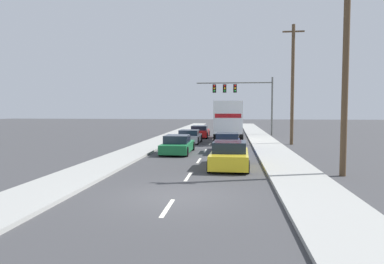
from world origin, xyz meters
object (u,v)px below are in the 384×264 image
traffic_signal_mast (237,92)px  car_yellow (230,156)px  car_silver (189,137)px  box_truck (229,118)px  car_blue (227,143)px  car_red (200,132)px  car_green (178,145)px  utility_pole_near (345,72)px  utility_pole_mid (293,83)px

traffic_signal_mast → car_yellow: bearing=-91.5°
car_silver → box_truck: box_truck is taller
car_blue → traffic_signal_mast: bearing=87.1°
car_red → car_blue: car_blue is taller
car_silver → car_yellow: size_ratio=0.92×
car_green → car_yellow: size_ratio=1.04×
car_red → car_green: 13.85m
car_yellow → traffic_signal_mast: 23.67m
traffic_signal_mast → utility_pole_near: bearing=-79.8°
car_blue → box_truck: bearing=90.0°
car_silver → traffic_signal_mast: (4.34, 10.11, 4.52)m
car_red → utility_pole_near: (8.50, -21.15, 4.07)m
car_yellow → utility_pole_near: (5.12, -1.72, 4.04)m
car_green → traffic_signal_mast: bearing=76.6°
car_silver → box_truck: (3.51, 2.41, 1.61)m
car_red → car_blue: 13.17m
car_silver → car_red: bearing=86.9°
car_green → traffic_signal_mast: 18.69m
car_silver → car_green: size_ratio=0.88×
traffic_signal_mast → utility_pole_near: utility_pole_near is taller
car_blue → utility_pole_mid: (5.39, 5.96, 4.60)m
car_red → box_truck: 5.25m
car_silver → box_truck: 4.55m
car_silver → utility_pole_near: utility_pole_near is taller
car_green → utility_pole_mid: size_ratio=0.45×
box_truck → utility_pole_near: 18.24m
car_red → car_silver: size_ratio=1.16×
car_red → utility_pole_near: bearing=-68.1°
car_yellow → traffic_signal_mast: traffic_signal_mast is taller
car_silver → utility_pole_near: 17.77m
utility_pole_mid → box_truck: bearing=151.4°
car_blue → car_yellow: (0.23, -6.65, 0.01)m
box_truck → utility_pole_mid: 6.86m
car_green → car_blue: 3.54m
car_yellow → car_red: bearing=99.9°
car_yellow → car_green: bearing=122.8°
utility_pole_near → car_silver: bearing=120.8°
box_truck → car_green: bearing=-108.8°
utility_pole_mid → car_red: bearing=141.4°
car_blue → utility_pole_near: size_ratio=0.48×
car_silver → utility_pole_near: bearing=-59.2°
car_green → car_blue: bearing=17.3°
car_blue → utility_pole_near: utility_pole_near is taller
box_truck → traffic_signal_mast: traffic_signal_mast is taller
car_red → car_blue: size_ratio=1.08×
car_red → utility_pole_mid: (8.55, -6.83, 4.62)m
car_silver → car_yellow: (3.73, -13.13, 0.08)m
car_blue → utility_pole_near: bearing=-57.4°
car_silver → car_yellow: 13.65m
car_red → utility_pole_near: utility_pole_near is taller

